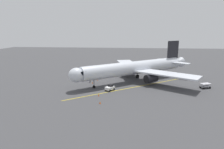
% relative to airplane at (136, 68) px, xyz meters
% --- Properties ---
extents(ground_plane, '(220.00, 220.00, 0.00)m').
position_rel_airplane_xyz_m(ground_plane, '(-1.56, 0.14, -4.00)').
color(ground_plane, '#424244').
extents(apron_lead_in_line, '(32.32, 23.95, 0.01)m').
position_rel_airplane_xyz_m(apron_lead_in_line, '(0.23, 6.17, -4.00)').
color(apron_lead_in_line, yellow).
rests_on(apron_lead_in_line, ground).
extents(airplane, '(34.75, 31.42, 11.50)m').
position_rel_airplane_xyz_m(airplane, '(0.00, 0.00, 0.00)').
color(airplane, silver).
rests_on(airplane, ground).
extents(ground_crew_marshaller, '(0.28, 0.42, 1.71)m').
position_rel_airplane_xyz_m(ground_crew_marshaller, '(13.31, 2.89, -3.12)').
color(ground_crew_marshaller, '#23232D').
rests_on(ground_crew_marshaller, ground).
extents(ground_crew_wing_walker, '(0.46, 0.37, 1.71)m').
position_rel_airplane_xyz_m(ground_crew_wing_walker, '(10.60, -4.13, -3.12)').
color(ground_crew_wing_walker, '#23232D').
rests_on(ground_crew_wing_walker, ground).
extents(tug_near_nose, '(2.55, 2.74, 1.50)m').
position_rel_airplane_xyz_m(tug_near_nose, '(6.72, 9.78, -3.30)').
color(tug_near_nose, white).
rests_on(tug_near_nose, ground).
extents(baggage_cart_portside, '(2.93, 2.31, 1.27)m').
position_rel_airplane_xyz_m(baggage_cart_portside, '(-18.03, 5.39, -3.35)').
color(baggage_cart_portside, '#9E9EA3').
rests_on(baggage_cart_portside, ground).
extents(safety_cone_nose_left, '(0.32, 0.32, 0.55)m').
position_rel_airplane_xyz_m(safety_cone_nose_left, '(11.53, 0.46, -3.73)').
color(safety_cone_nose_left, '#F2590F').
rests_on(safety_cone_nose_left, ground).
extents(safety_cone_nose_right, '(0.32, 0.32, 0.55)m').
position_rel_airplane_xyz_m(safety_cone_nose_right, '(8.83, 14.25, -3.73)').
color(safety_cone_nose_right, '#F2590F').
rests_on(safety_cone_nose_right, ground).
extents(safety_cone_wing_port, '(0.32, 0.32, 0.55)m').
position_rel_airplane_xyz_m(safety_cone_wing_port, '(12.39, 4.00, -3.73)').
color(safety_cone_wing_port, '#F2590F').
rests_on(safety_cone_wing_port, ground).
extents(safety_cone_wing_starboard, '(0.32, 0.32, 0.55)m').
position_rel_airplane_xyz_m(safety_cone_wing_starboard, '(7.78, 18.87, -3.73)').
color(safety_cone_wing_starboard, '#F2590F').
rests_on(safety_cone_wing_starboard, ground).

